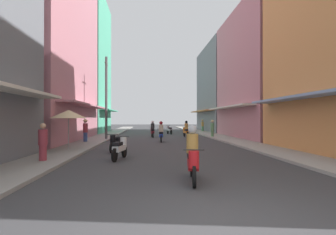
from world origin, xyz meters
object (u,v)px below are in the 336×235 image
Objects in this scene: pedestrian_midway at (85,129)px; vendor_umbrella at (69,114)px; motorbike_white at (120,148)px; pedestrian_crossing at (203,125)px; motorbike_silver at (169,130)px; pedestrian_far at (212,128)px; utility_pole at (106,98)px; motorbike_maroon at (152,130)px; motorbike_black at (116,142)px; motorbike_orange at (186,130)px; pedestrian_foreground at (43,143)px; motorbike_blue at (161,133)px; motorbike_red at (193,156)px.

pedestrian_midway is 0.78× the size of vendor_umbrella.
pedestrian_crossing is (8.41, 21.61, 0.45)m from motorbike_white.
pedestrian_far is at bearing -57.93° from motorbike_silver.
utility_pole reaches higher than pedestrian_midway.
utility_pole is (-9.35, -1.85, 2.56)m from pedestrian_far.
utility_pole is (-10.65, -11.83, 2.55)m from pedestrian_crossing.
motorbike_maroon is 1.07× the size of pedestrian_crossing.
vendor_umbrella reaches higher than motorbike_black.
motorbike_black is at bearing -76.71° from utility_pole.
motorbike_white is at bearing -43.71° from vendor_umbrella.
vendor_umbrella is 7.03m from utility_pole.
motorbike_black is 21.07m from pedestrian_crossing.
motorbike_orange is 15.44m from pedestrian_foreground.
motorbike_blue is at bearing 63.66° from motorbike_black.
motorbike_red and motorbike_orange have the same top height.
pedestrian_far reaches higher than motorbike_black.
pedestrian_crossing is (3.62, 8.99, 0.25)m from motorbike_orange.
motorbike_maroon is at bearing 82.82° from motorbike_white.
vendor_umbrella reaches higher than motorbike_silver.
pedestrian_midway is at bearing 119.84° from motorbike_black.
vendor_umbrella is 0.33× the size of utility_pole.
utility_pole is (-4.71, 13.73, 2.80)m from motorbike_red.
motorbike_orange is 2.53m from pedestrian_far.
utility_pole reaches higher than pedestrian_far.
motorbike_red is 16.73m from motorbike_orange.
motorbike_blue is at bearing 6.14° from pedestrian_midway.
utility_pole reaches higher than pedestrian_foreground.
pedestrian_far is at bearing 40.28° from vendor_umbrella.
motorbike_silver is at bearing 64.93° from vendor_umbrella.
vendor_umbrella is at bearing -129.30° from motorbike_orange.
pedestrian_crossing is (11.33, 22.37, 0.16)m from pedestrian_foreground.
pedestrian_far is at bearing -11.14° from motorbike_maroon.
motorbike_silver is 1.06× the size of pedestrian_far.
motorbike_black is 15.29m from motorbike_silver.
vendor_umbrella is at bearing 92.87° from pedestrian_foreground.
vendor_umbrella reaches higher than motorbike_maroon.
motorbike_silver is 12.05m from pedestrian_midway.
pedestrian_foreground reaches higher than motorbike_blue.
pedestrian_crossing reaches higher than motorbike_black.
pedestrian_far is (4.94, 3.64, 0.24)m from motorbike_blue.
pedestrian_midway reaches higher than motorbike_maroon.
pedestrian_foreground reaches higher than motorbike_maroon.
motorbike_white is 12.82m from motorbike_maroon.
vendor_umbrella reaches higher than motorbike_blue.
motorbike_red is 21.24m from motorbike_silver.
pedestrian_crossing is at bearing 58.30° from vendor_umbrella.
motorbike_silver is at bearing 55.05° from pedestrian_midway.
motorbike_blue reaches higher than motorbike_white.
motorbike_silver is 0.98× the size of motorbike_blue.
motorbike_white is at bearing -65.87° from pedestrian_midway.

